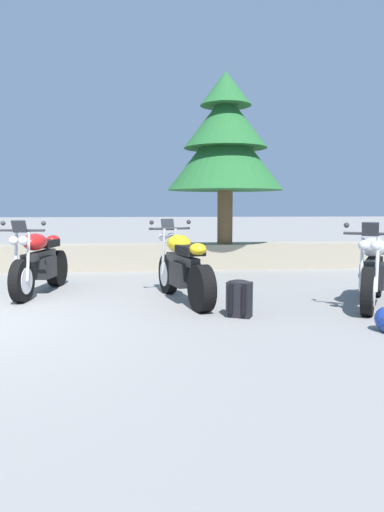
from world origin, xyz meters
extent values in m
cube|color=gray|center=(0.00, 4.80, 0.28)|extent=(36.00, 0.80, 0.55)
cylinder|color=black|center=(0.63, 1.29, 0.31)|extent=(0.24, 0.63, 0.62)
cylinder|color=black|center=(0.88, 2.71, 0.31)|extent=(0.28, 0.64, 0.62)
cylinder|color=silver|center=(0.63, 1.29, 0.31)|extent=(0.22, 0.41, 0.38)
cube|color=black|center=(0.76, 2.05, 0.41)|extent=(0.40, 0.53, 0.34)
cube|color=#2D2D30|center=(0.74, 1.95, 0.61)|extent=(0.33, 1.11, 0.12)
ellipsoid|color=red|center=(0.72, 1.80, 0.83)|extent=(0.42, 0.57, 0.26)
cube|color=black|center=(0.80, 2.27, 0.77)|extent=(0.35, 0.60, 0.12)
ellipsoid|color=red|center=(0.85, 2.57, 0.81)|extent=(0.27, 0.31, 0.16)
cylinder|color=#2D2D30|center=(0.64, 1.37, 1.03)|extent=(0.66, 0.15, 0.04)
sphere|color=silver|center=(0.69, 1.22, 0.89)|extent=(0.13, 0.13, 0.13)
sphere|color=silver|center=(0.55, 1.24, 0.89)|extent=(0.13, 0.13, 0.13)
cube|color=#26282D|center=(0.62, 1.27, 1.09)|extent=(0.21, 0.13, 0.18)
cylinder|color=silver|center=(0.68, 2.50, 0.36)|extent=(0.17, 0.39, 0.11)
cylinder|color=silver|center=(0.72, 1.31, 0.67)|extent=(0.07, 0.17, 0.73)
cylinder|color=silver|center=(0.55, 1.34, 0.67)|extent=(0.07, 0.17, 0.73)
sphere|color=#2D2D30|center=(0.94, 1.35, 1.13)|extent=(0.07, 0.07, 0.07)
sphere|color=#2D2D30|center=(0.35, 1.46, 1.13)|extent=(0.07, 0.07, 0.07)
cylinder|color=black|center=(2.76, 1.78, 0.31)|extent=(0.29, 0.64, 0.62)
cylinder|color=black|center=(3.11, 0.39, 0.31)|extent=(0.33, 0.65, 0.62)
cylinder|color=silver|center=(2.76, 1.78, 0.31)|extent=(0.25, 0.41, 0.38)
cube|color=black|center=(2.95, 1.04, 0.41)|extent=(0.43, 0.54, 0.34)
cube|color=#2D2D30|center=(2.92, 1.13, 0.61)|extent=(0.41, 1.10, 0.12)
ellipsoid|color=yellow|center=(2.88, 1.28, 0.83)|extent=(0.46, 0.59, 0.26)
cube|color=black|center=(3.00, 0.81, 0.77)|extent=(0.39, 0.61, 0.12)
ellipsoid|color=yellow|center=(3.08, 0.52, 0.81)|extent=(0.28, 0.33, 0.16)
cylinder|color=#2D2D30|center=(2.78, 1.71, 1.03)|extent=(0.65, 0.20, 0.04)
sphere|color=silver|center=(2.67, 1.83, 0.89)|extent=(0.13, 0.13, 0.13)
sphere|color=silver|center=(2.81, 1.86, 0.89)|extent=(0.13, 0.13, 0.13)
cube|color=#26282D|center=(2.75, 1.80, 1.09)|extent=(0.22, 0.14, 0.18)
cylinder|color=silver|center=(3.21, 0.66, 0.36)|extent=(0.20, 0.40, 0.11)
cylinder|color=silver|center=(2.68, 1.72, 0.67)|extent=(0.08, 0.17, 0.73)
cylinder|color=silver|center=(2.85, 1.77, 0.67)|extent=(0.08, 0.17, 0.73)
sphere|color=#2D2D30|center=(2.50, 1.59, 1.13)|extent=(0.07, 0.07, 0.07)
sphere|color=#2D2D30|center=(3.08, 1.74, 1.13)|extent=(0.07, 0.07, 0.07)
cylinder|color=black|center=(5.16, -0.05, 0.31)|extent=(0.44, 0.60, 0.62)
cylinder|color=black|center=(5.90, 1.19, 0.31)|extent=(0.47, 0.63, 0.62)
cylinder|color=silver|center=(5.16, -0.05, 0.31)|extent=(0.33, 0.41, 0.38)
cube|color=black|center=(5.55, 0.61, 0.41)|extent=(0.52, 0.58, 0.34)
cube|color=#2D2D30|center=(5.50, 0.53, 0.61)|extent=(0.68, 1.02, 0.12)
ellipsoid|color=#BCBCC1|center=(5.43, 0.40, 0.83)|extent=(0.56, 0.62, 0.26)
cube|color=black|center=(5.67, 0.81, 0.77)|extent=(0.51, 0.61, 0.12)
ellipsoid|color=#BCBCC1|center=(5.82, 1.07, 0.81)|extent=(0.33, 0.35, 0.16)
cylinder|color=#2D2D30|center=(5.20, 0.02, 1.03)|extent=(0.59, 0.37, 0.04)
sphere|color=silver|center=(5.19, -0.14, 0.89)|extent=(0.13, 0.13, 0.13)
sphere|color=silver|center=(5.07, -0.06, 0.89)|extent=(0.13, 0.13, 0.13)
cube|color=#26282D|center=(5.15, -0.07, 1.09)|extent=(0.22, 0.18, 0.18)
cylinder|color=silver|center=(5.64, 1.07, 0.36)|extent=(0.29, 0.38, 0.11)
cylinder|color=silver|center=(5.26, -0.06, 0.67)|extent=(0.12, 0.16, 0.73)
cylinder|color=silver|center=(5.11, 0.03, 0.67)|extent=(0.12, 0.16, 0.73)
sphere|color=#2D2D30|center=(4.97, 0.21, 1.13)|extent=(0.07, 0.07, 0.07)
cube|color=black|center=(3.54, 0.05, 0.22)|extent=(0.35, 0.29, 0.44)
cube|color=black|center=(3.59, 0.15, 0.18)|extent=(0.24, 0.15, 0.24)
ellipsoid|color=black|center=(3.54, 0.05, 0.43)|extent=(0.33, 0.28, 0.08)
cube|color=black|center=(3.42, -0.01, 0.24)|extent=(0.06, 0.05, 0.37)
cube|color=black|center=(3.57, -0.08, 0.24)|extent=(0.06, 0.05, 0.37)
cylinder|color=brown|center=(4.18, 4.70, 1.34)|extent=(0.33, 0.33, 1.57)
cone|color=#23602D|center=(4.18, 4.70, 2.55)|extent=(2.52, 2.52, 1.64)
cone|color=#23602D|center=(4.18, 4.70, 3.22)|extent=(1.81, 1.81, 1.18)
cone|color=#23602D|center=(4.18, 4.70, 3.89)|extent=(1.11, 1.11, 0.72)
camera|label=1|loc=(2.33, -5.68, 1.36)|focal=33.44mm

